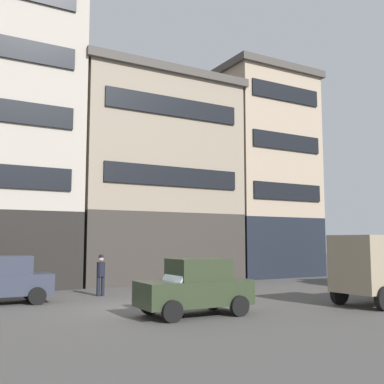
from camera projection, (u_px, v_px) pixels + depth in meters
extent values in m
plane|color=#4C4947|center=(134.00, 309.00, 16.32)|extent=(120.00, 120.00, 0.00)
cube|color=#38332D|center=(150.00, 247.00, 28.26)|extent=(9.87, 6.30, 4.01)
cube|color=gray|center=(151.00, 151.00, 28.90)|extent=(9.87, 6.30, 8.10)
cube|color=#47423D|center=(152.00, 85.00, 29.35)|extent=(10.37, 6.80, 0.50)
cube|color=black|center=(174.00, 176.00, 25.91)|extent=(8.29, 0.12, 1.10)
cube|color=black|center=(175.00, 107.00, 26.34)|extent=(8.29, 0.12, 1.10)
cube|color=black|center=(259.00, 247.00, 32.39)|extent=(6.66, 6.30, 3.94)
cube|color=tan|center=(257.00, 150.00, 33.13)|extent=(6.66, 6.30, 9.99)
cube|color=#47423D|center=(256.00, 80.00, 33.68)|extent=(7.16, 6.80, 0.50)
cube|color=black|center=(288.00, 192.00, 30.00)|extent=(5.59, 0.12, 1.10)
cube|color=black|center=(287.00, 142.00, 30.35)|extent=(5.59, 0.12, 1.10)
cube|color=black|center=(286.00, 93.00, 30.70)|extent=(5.59, 0.12, 1.10)
cube|color=#2D3823|center=(360.00, 262.00, 24.47)|extent=(1.53, 1.81, 1.50)
cube|color=#2D3823|center=(350.00, 268.00, 24.15)|extent=(1.02, 1.51, 0.80)
cube|color=#4C473D|center=(384.00, 256.00, 25.26)|extent=(2.95, 2.12, 2.10)
cube|color=silver|center=(354.00, 258.00, 24.31)|extent=(0.30, 1.37, 0.64)
cylinder|color=black|center=(368.00, 280.00, 23.34)|extent=(0.86, 0.29, 0.84)
cylinder|color=black|center=(341.00, 277.00, 25.05)|extent=(0.86, 0.29, 0.84)
cylinder|color=black|center=(382.00, 275.00, 26.31)|extent=(0.86, 0.29, 0.84)
cube|color=gray|center=(372.00, 263.00, 17.16)|extent=(2.90, 2.06, 2.10)
cylinder|color=black|center=(339.00, 293.00, 17.43)|extent=(0.85, 0.27, 0.84)
cylinder|color=black|center=(384.00, 299.00, 15.84)|extent=(0.85, 0.27, 0.84)
cube|color=#2D3823|center=(194.00, 293.00, 14.89)|extent=(3.73, 1.68, 0.80)
cube|color=#2D3823|center=(198.00, 269.00, 15.04)|extent=(1.83, 1.48, 0.70)
cube|color=silver|center=(175.00, 274.00, 14.63)|extent=(0.36, 1.32, 0.56)
cylinder|color=black|center=(172.00, 311.00, 13.55)|extent=(0.66, 0.19, 0.66)
cylinder|color=black|center=(150.00, 304.00, 15.02)|extent=(0.66, 0.19, 0.66)
cylinder|color=black|center=(240.00, 306.00, 14.68)|extent=(0.66, 0.19, 0.66)
cylinder|color=black|center=(213.00, 300.00, 16.15)|extent=(0.66, 0.19, 0.66)
cube|color=#333847|center=(1.00, 285.00, 17.53)|extent=(3.74, 1.71, 0.80)
cube|color=#333847|center=(6.00, 265.00, 17.68)|extent=(1.84, 1.49, 0.70)
cylinder|color=black|center=(37.00, 296.00, 17.31)|extent=(0.66, 0.20, 0.66)
cylinder|color=black|center=(30.00, 292.00, 18.78)|extent=(0.66, 0.20, 0.66)
cylinder|color=black|center=(98.00, 286.00, 20.02)|extent=(0.16, 0.16, 0.85)
cylinder|color=black|center=(103.00, 286.00, 20.12)|extent=(0.16, 0.16, 0.85)
cylinder|color=black|center=(101.00, 269.00, 20.15)|extent=(0.51, 0.51, 0.62)
sphere|color=tan|center=(101.00, 259.00, 20.19)|extent=(0.22, 0.22, 0.22)
cylinder|color=black|center=(101.00, 257.00, 20.21)|extent=(0.28, 0.28, 0.02)
cylinder|color=black|center=(101.00, 256.00, 20.21)|extent=(0.18, 0.18, 0.09)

